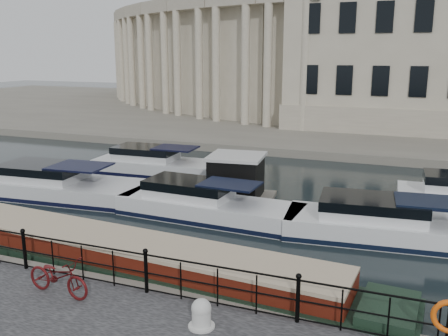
{
  "coord_description": "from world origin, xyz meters",
  "views": [
    {
      "loc": [
        6.25,
        -12.62,
        6.7
      ],
      "look_at": [
        0.5,
        2.0,
        3.0
      ],
      "focal_mm": 40.0,
      "sensor_mm": 36.0,
      "label": 1
    }
  ],
  "objects_px": {
    "mooring_bollard": "(201,314)",
    "narrowboat": "(132,266)",
    "harbour_hut": "(236,180)",
    "bicycle": "(58,276)"
  },
  "relations": [
    {
      "from": "mooring_bollard",
      "to": "narrowboat",
      "type": "bearing_deg",
      "value": 142.6
    },
    {
      "from": "harbour_hut",
      "to": "bicycle",
      "type": "bearing_deg",
      "value": -100.34
    },
    {
      "from": "mooring_bollard",
      "to": "narrowboat",
      "type": "distance_m",
      "value": 4.41
    },
    {
      "from": "mooring_bollard",
      "to": "harbour_hut",
      "type": "height_order",
      "value": "harbour_hut"
    },
    {
      "from": "narrowboat",
      "to": "harbour_hut",
      "type": "bearing_deg",
      "value": 92.7
    },
    {
      "from": "bicycle",
      "to": "narrowboat",
      "type": "xyz_separation_m",
      "value": [
        0.58,
        2.58,
        -0.7
      ]
    },
    {
      "from": "narrowboat",
      "to": "bicycle",
      "type": "bearing_deg",
      "value": -98.73
    },
    {
      "from": "harbour_hut",
      "to": "narrowboat",
      "type": "bearing_deg",
      "value": -97.68
    },
    {
      "from": "mooring_bollard",
      "to": "bicycle",
      "type": "bearing_deg",
      "value": 178.89
    },
    {
      "from": "mooring_bollard",
      "to": "narrowboat",
      "type": "relative_size",
      "value": 0.04
    }
  ]
}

